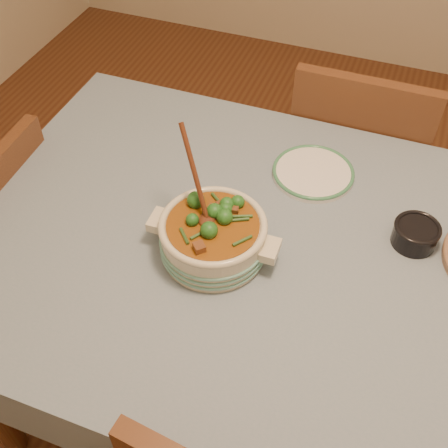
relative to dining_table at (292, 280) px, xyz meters
name	(u,v)px	position (x,y,z in m)	size (l,w,h in m)	color
floor	(274,399)	(0.00, 0.00, -0.66)	(4.50, 4.50, 0.00)	#4F2816
dining_table	(292,280)	(0.00, 0.00, 0.00)	(1.68, 1.08, 0.76)	brown
stew_casserole	(213,234)	(-0.19, -0.05, 0.15)	(0.32, 0.25, 0.30)	beige
white_plate	(313,172)	(-0.03, 0.30, 0.10)	(0.29, 0.29, 0.02)	white
condiment_bowl	(416,233)	(0.26, 0.15, 0.12)	(0.12, 0.12, 0.06)	black
chair_far	(354,163)	(0.05, 0.67, -0.15)	(0.43, 0.43, 0.91)	brown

